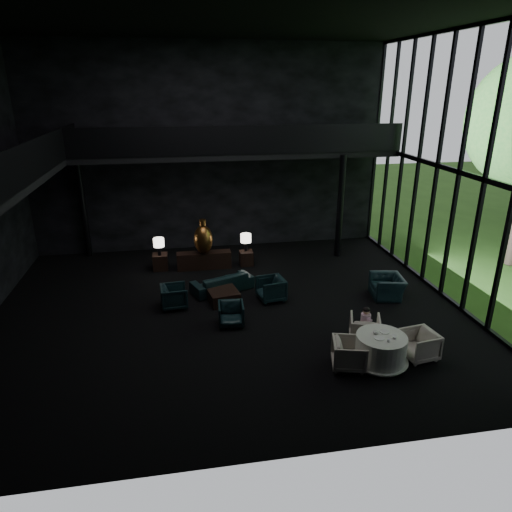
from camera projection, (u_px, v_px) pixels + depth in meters
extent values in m
cube|color=black|center=(230.00, 311.00, 13.85)|extent=(14.00, 12.00, 0.02)
cube|color=black|center=(223.00, 16.00, 11.03)|extent=(14.00, 12.00, 0.02)
cube|color=black|center=(210.00, 150.00, 17.97)|extent=(14.00, 0.04, 8.00)
cube|color=black|center=(271.00, 256.00, 6.91)|extent=(14.00, 0.04, 8.00)
cube|color=black|center=(239.00, 153.00, 17.21)|extent=(12.00, 2.00, 0.25)
cube|color=black|center=(28.00, 163.00, 11.43)|extent=(0.06, 12.00, 1.00)
cube|color=black|center=(242.00, 140.00, 16.08)|extent=(12.00, 0.06, 1.00)
cylinder|color=black|center=(83.00, 207.00, 17.61)|extent=(0.24, 0.24, 4.00)
cylinder|color=black|center=(340.00, 207.00, 17.60)|extent=(0.24, 0.24, 4.00)
cube|color=black|center=(204.00, 260.00, 16.94)|extent=(1.99, 0.45, 0.63)
ellipsoid|color=olive|center=(203.00, 239.00, 16.54)|extent=(0.69, 0.69, 1.06)
cylinder|color=olive|center=(203.00, 223.00, 16.32)|extent=(0.24, 0.24, 0.22)
cube|color=black|center=(160.00, 262.00, 16.85)|extent=(0.54, 0.54, 0.59)
cylinder|color=black|center=(159.00, 251.00, 16.60)|extent=(0.12, 0.12, 0.34)
cylinder|color=white|center=(159.00, 242.00, 16.48)|extent=(0.39, 0.39, 0.31)
cube|color=black|center=(246.00, 258.00, 17.28)|extent=(0.49, 0.49, 0.54)
cylinder|color=black|center=(246.00, 246.00, 17.19)|extent=(0.12, 0.12, 0.35)
cylinder|color=white|center=(246.00, 238.00, 17.07)|extent=(0.40, 0.40, 0.32)
imported|color=black|center=(222.00, 280.00, 15.06)|extent=(2.09, 1.29, 0.79)
imported|color=black|center=(174.00, 295.00, 13.93)|extent=(0.79, 0.83, 0.79)
imported|color=black|center=(271.00, 287.00, 14.41)|extent=(0.90, 0.95, 0.86)
imported|color=black|center=(231.00, 314.00, 12.92)|extent=(0.70, 0.66, 0.68)
imported|color=black|center=(387.00, 283.00, 14.60)|extent=(0.85, 1.17, 0.94)
cube|color=black|center=(223.00, 296.00, 14.32)|extent=(1.04, 1.04, 0.40)
cylinder|color=white|center=(380.00, 349.00, 11.13)|extent=(1.22, 1.22, 0.75)
cone|color=white|center=(379.00, 361.00, 11.24)|extent=(1.39, 1.39, 0.10)
imported|color=#A9A5A0|center=(365.00, 327.00, 12.09)|extent=(0.99, 0.96, 0.81)
imported|color=#A3A2A1|center=(419.00, 343.00, 11.33)|extent=(0.85, 0.90, 0.82)
imported|color=#9E978B|center=(349.00, 352.00, 10.95)|extent=(0.93, 0.96, 0.83)
cylinder|color=#C48FA7|center=(365.00, 320.00, 11.97)|extent=(0.26, 0.26, 0.37)
sphere|color=#D8A884|center=(366.00, 311.00, 11.88)|extent=(0.18, 0.18, 0.18)
ellipsoid|color=black|center=(366.00, 310.00, 11.87)|extent=(0.19, 0.19, 0.13)
cylinder|color=white|center=(379.00, 338.00, 10.90)|extent=(0.32, 0.32, 0.02)
cylinder|color=white|center=(384.00, 332.00, 11.18)|extent=(0.27, 0.27, 0.02)
cylinder|color=white|center=(394.00, 336.00, 11.00)|extent=(0.18, 0.18, 0.01)
cylinder|color=white|center=(394.00, 337.00, 10.86)|extent=(0.09, 0.09, 0.06)
ellipsoid|color=white|center=(376.00, 332.00, 11.09)|extent=(0.15, 0.15, 0.07)
cylinder|color=#99999E|center=(388.00, 341.00, 10.73)|extent=(0.07, 0.07, 0.07)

